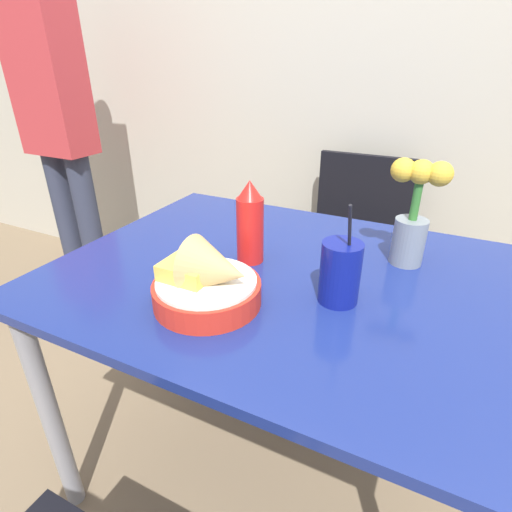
{
  "coord_description": "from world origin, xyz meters",
  "views": [
    {
      "loc": [
        0.33,
        -0.83,
        1.23
      ],
      "look_at": [
        -0.05,
        -0.06,
        0.8
      ],
      "focal_mm": 28.0,
      "sensor_mm": 36.0,
      "label": 1
    }
  ],
  "objects_px": {
    "chair_far_window": "(354,240)",
    "ketchup_bottle": "(250,223)",
    "flower_vase": "(414,213)",
    "food_basket": "(210,282)",
    "person_standing": "(56,118)",
    "drink_cup": "(340,274)"
  },
  "relations": [
    {
      "from": "person_standing",
      "to": "ketchup_bottle",
      "type": "bearing_deg",
      "value": -20.97
    },
    {
      "from": "person_standing",
      "to": "chair_far_window",
      "type": "bearing_deg",
      "value": 12.24
    },
    {
      "from": "flower_vase",
      "to": "ketchup_bottle",
      "type": "bearing_deg",
      "value": -155.59
    },
    {
      "from": "chair_far_window",
      "to": "ketchup_bottle",
      "type": "xyz_separation_m",
      "value": [
        -0.11,
        -0.77,
        0.33
      ]
    },
    {
      "from": "ketchup_bottle",
      "to": "person_standing",
      "type": "bearing_deg",
      "value": 159.03
    },
    {
      "from": "chair_far_window",
      "to": "ketchup_bottle",
      "type": "bearing_deg",
      "value": -98.29
    },
    {
      "from": "chair_far_window",
      "to": "person_standing",
      "type": "bearing_deg",
      "value": -167.76
    },
    {
      "from": "chair_far_window",
      "to": "food_basket",
      "type": "height_order",
      "value": "food_basket"
    },
    {
      "from": "flower_vase",
      "to": "person_standing",
      "type": "xyz_separation_m",
      "value": [
        -1.62,
        0.31,
        0.09
      ]
    },
    {
      "from": "flower_vase",
      "to": "drink_cup",
      "type": "bearing_deg",
      "value": -112.88
    },
    {
      "from": "chair_far_window",
      "to": "flower_vase",
      "type": "bearing_deg",
      "value": -66.9
    },
    {
      "from": "ketchup_bottle",
      "to": "person_standing",
      "type": "distance_m",
      "value": 1.34
    },
    {
      "from": "ketchup_bottle",
      "to": "drink_cup",
      "type": "height_order",
      "value": "drink_cup"
    },
    {
      "from": "food_basket",
      "to": "flower_vase",
      "type": "relative_size",
      "value": 0.87
    },
    {
      "from": "drink_cup",
      "to": "person_standing",
      "type": "height_order",
      "value": "person_standing"
    },
    {
      "from": "chair_far_window",
      "to": "ketchup_bottle",
      "type": "distance_m",
      "value": 0.85
    },
    {
      "from": "drink_cup",
      "to": "food_basket",
      "type": "bearing_deg",
      "value": -150.4
    },
    {
      "from": "chair_far_window",
      "to": "ketchup_bottle",
      "type": "height_order",
      "value": "ketchup_bottle"
    },
    {
      "from": "flower_vase",
      "to": "food_basket",
      "type": "bearing_deg",
      "value": -131.7
    },
    {
      "from": "chair_far_window",
      "to": "drink_cup",
      "type": "relative_size",
      "value": 3.65
    },
    {
      "from": "drink_cup",
      "to": "flower_vase",
      "type": "xyz_separation_m",
      "value": [
        0.11,
        0.26,
        0.07
      ]
    },
    {
      "from": "ketchup_bottle",
      "to": "food_basket",
      "type": "bearing_deg",
      "value": -85.31
    }
  ]
}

